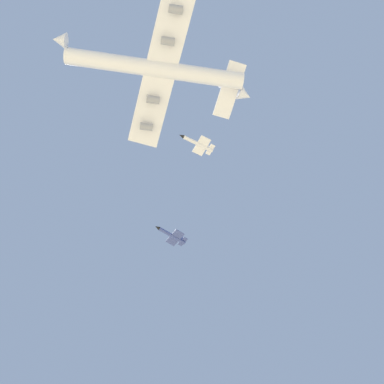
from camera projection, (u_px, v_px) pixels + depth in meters
name	position (u px, v px, depth m)	size (l,w,h in m)	color
carrier_jet	(159.00, 70.00, 148.62)	(64.19, 57.50, 21.14)	white
chase_jet_lead	(198.00, 144.00, 154.40)	(11.82, 13.69, 4.00)	silver
chase_jet_left_wing	(172.00, 236.00, 163.02)	(10.28, 14.54, 4.00)	#38478C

